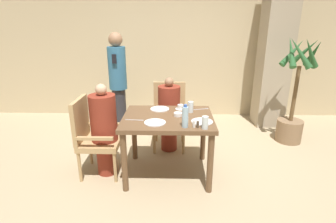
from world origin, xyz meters
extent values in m
plane|color=tan|center=(0.00, 0.00, 0.00)|extent=(16.00, 16.00, 0.00)
cube|color=#C6B289|center=(0.00, 2.32, 1.40)|extent=(8.00, 0.06, 2.80)
cube|color=tan|center=(1.85, 1.82, 1.35)|extent=(0.50, 0.50, 2.70)
cube|color=brown|center=(0.00, 0.00, 0.75)|extent=(1.08, 0.88, 0.05)
cylinder|color=brown|center=(-0.48, -0.38, 0.36)|extent=(0.07, 0.07, 0.72)
cylinder|color=brown|center=(0.48, -0.38, 0.36)|extent=(0.07, 0.07, 0.72)
cylinder|color=brown|center=(-0.48, 0.38, 0.36)|extent=(0.07, 0.07, 0.72)
cylinder|color=brown|center=(0.48, 0.38, 0.36)|extent=(0.07, 0.07, 0.72)
cube|color=tan|center=(-0.84, 0.00, 0.42)|extent=(0.49, 0.49, 0.07)
cube|color=tan|center=(-1.07, 0.00, 0.72)|extent=(0.05, 0.49, 0.52)
cube|color=tan|center=(-0.84, 0.22, 0.58)|extent=(0.44, 0.04, 0.04)
cube|color=tan|center=(-0.84, -0.22, 0.58)|extent=(0.44, 0.04, 0.04)
cylinder|color=tan|center=(-0.63, 0.21, 0.19)|extent=(0.04, 0.04, 0.39)
cylinder|color=tan|center=(-0.63, -0.21, 0.19)|extent=(0.04, 0.04, 0.39)
cylinder|color=tan|center=(-1.06, 0.21, 0.19)|extent=(0.04, 0.04, 0.39)
cylinder|color=tan|center=(-1.06, -0.21, 0.19)|extent=(0.04, 0.04, 0.39)
cylinder|color=maroon|center=(-0.78, 0.00, 0.23)|extent=(0.24, 0.24, 0.46)
cylinder|color=maroon|center=(-0.78, 0.00, 0.75)|extent=(0.32, 0.32, 0.57)
sphere|color=tan|center=(-0.78, 0.00, 1.10)|extent=(0.13, 0.13, 0.13)
cube|color=tan|center=(0.00, 0.74, 0.42)|extent=(0.49, 0.49, 0.07)
cube|color=tan|center=(0.00, 0.97, 0.72)|extent=(0.49, 0.05, 0.52)
cube|color=tan|center=(0.22, 0.74, 0.58)|extent=(0.04, 0.44, 0.04)
cube|color=tan|center=(-0.22, 0.74, 0.58)|extent=(0.04, 0.44, 0.04)
cylinder|color=tan|center=(0.21, 0.53, 0.19)|extent=(0.04, 0.04, 0.39)
cylinder|color=tan|center=(-0.21, 0.53, 0.19)|extent=(0.04, 0.04, 0.39)
cylinder|color=tan|center=(0.21, 0.96, 0.19)|extent=(0.04, 0.04, 0.39)
cylinder|color=tan|center=(-0.21, 0.96, 0.19)|extent=(0.04, 0.04, 0.39)
cylinder|color=maroon|center=(0.00, 0.68, 0.23)|extent=(0.24, 0.24, 0.46)
cylinder|color=maroon|center=(0.00, 0.68, 0.72)|extent=(0.32, 0.32, 0.52)
sphere|color=#997051|center=(0.00, 0.68, 1.05)|extent=(0.13, 0.13, 0.13)
cylinder|color=#2D2D33|center=(-0.86, 1.27, 0.40)|extent=(0.22, 0.22, 0.80)
cylinder|color=teal|center=(-0.86, 1.27, 1.14)|extent=(0.29, 0.29, 0.68)
sphere|color=#997051|center=(-0.86, 1.27, 1.59)|extent=(0.22, 0.22, 0.22)
cube|color=black|center=(-0.86, 1.10, 1.31)|extent=(0.07, 0.01, 0.14)
cylinder|color=#896B4C|center=(1.94, 1.02, 0.18)|extent=(0.40, 0.40, 0.36)
cylinder|color=brown|center=(1.94, 1.02, 0.79)|extent=(0.06, 0.06, 0.87)
cone|color=#285B2D|center=(2.11, 1.01, 1.41)|extent=(0.11, 0.42, 0.44)
cone|color=#285B2D|center=(2.04, 1.15, 1.42)|extent=(0.38, 0.32, 0.44)
cone|color=#285B2D|center=(1.88, 1.18, 1.41)|extent=(0.43, 0.24, 0.43)
cone|color=#285B2D|center=(1.80, 1.02, 1.43)|extent=(0.12, 0.38, 0.46)
cone|color=#285B2D|center=(1.87, 0.89, 1.43)|extent=(0.37, 0.28, 0.46)
cone|color=#285B2D|center=(2.01, 0.89, 1.43)|extent=(0.37, 0.27, 0.47)
cylinder|color=white|center=(-0.11, 0.27, 0.78)|extent=(0.24, 0.24, 0.01)
cylinder|color=white|center=(-0.14, -0.21, 0.78)|extent=(0.24, 0.24, 0.01)
cylinder|color=white|center=(0.39, -0.17, 0.78)|extent=(0.24, 0.24, 0.01)
cylinder|color=white|center=(0.15, 0.29, 0.78)|extent=(0.13, 0.13, 0.01)
cylinder|color=white|center=(0.15, 0.29, 0.81)|extent=(0.07, 0.07, 0.05)
cylinder|color=white|center=(0.12, 0.03, 0.79)|extent=(0.10, 0.10, 0.04)
cylinder|color=#A3C6DB|center=(0.19, -0.32, 0.89)|extent=(0.07, 0.07, 0.23)
cylinder|color=#3359B2|center=(0.19, -0.32, 1.01)|extent=(0.04, 0.04, 0.03)
cylinder|color=silver|center=(0.40, -0.37, 0.84)|extent=(0.07, 0.07, 0.14)
cylinder|color=silver|center=(0.28, 0.17, 0.84)|extent=(0.07, 0.07, 0.14)
cylinder|color=white|center=(0.29, -0.33, 0.81)|extent=(0.03, 0.03, 0.08)
cylinder|color=#4C3D2D|center=(0.33, -0.33, 0.81)|extent=(0.03, 0.03, 0.07)
cube|color=silver|center=(0.41, 0.29, 0.78)|extent=(0.18, 0.06, 0.00)
cube|color=silver|center=(0.50, 0.32, 0.78)|extent=(0.04, 0.03, 0.00)
cube|color=silver|center=(-0.40, -0.13, 0.78)|extent=(0.19, 0.03, 0.00)
cube|color=silver|center=(-0.31, -0.13, 0.78)|extent=(0.06, 0.02, 0.00)
camera|label=1|loc=(0.07, -2.95, 1.84)|focal=28.00mm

